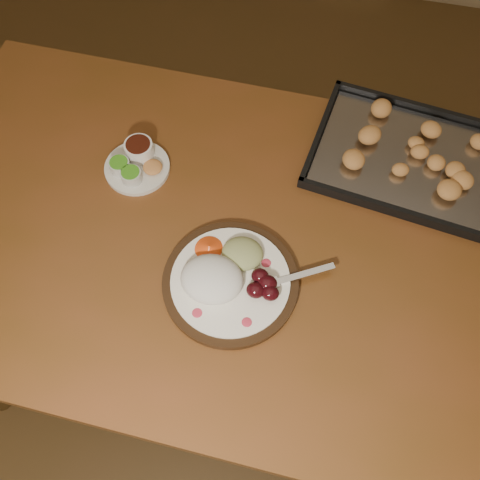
# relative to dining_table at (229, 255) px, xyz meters

# --- Properties ---
(ground) EXTENTS (4.00, 4.00, 0.00)m
(ground) POSITION_rel_dining_table_xyz_m (-0.19, -0.09, -0.65)
(ground) COLOR brown
(ground) RESTS_ON ground
(dining_table) EXTENTS (1.52, 0.93, 0.75)m
(dining_table) POSITION_rel_dining_table_xyz_m (0.00, 0.00, 0.00)
(dining_table) COLOR brown
(dining_table) RESTS_ON ground
(dinner_plate) EXTENTS (0.35, 0.29, 0.07)m
(dinner_plate) POSITION_rel_dining_table_xyz_m (0.02, -0.11, 0.12)
(dinner_plate) COLOR black
(dinner_plate) RESTS_ON dining_table
(condiment_saucer) EXTENTS (0.15, 0.15, 0.05)m
(condiment_saucer) POSITION_rel_dining_table_xyz_m (-0.25, 0.13, 0.12)
(condiment_saucer) COLOR silver
(condiment_saucer) RESTS_ON dining_table
(baking_tray) EXTENTS (0.49, 0.39, 0.05)m
(baking_tray) POSITION_rel_dining_table_xyz_m (0.37, 0.29, 0.11)
(baking_tray) COLOR black
(baking_tray) RESTS_ON dining_table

